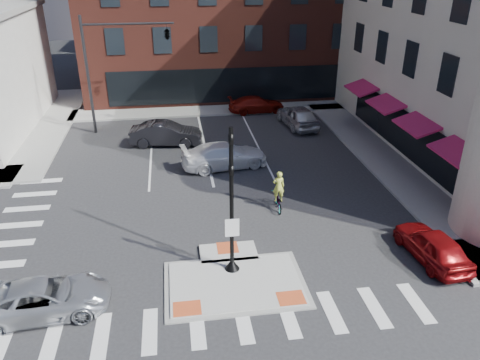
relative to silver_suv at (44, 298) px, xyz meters
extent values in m
plane|color=#28282B|center=(6.84, 1.00, -0.63)|extent=(120.00, 120.00, 0.00)
cube|color=gray|center=(6.84, 0.50, -0.60)|extent=(5.40, 3.60, 0.06)
cube|color=#A8A8A3|center=(6.84, 0.50, -0.57)|extent=(5.00, 3.20, 0.12)
cube|color=#A8A8A3|center=(6.84, 2.60, -0.57)|extent=(2.40, 1.40, 0.12)
cube|color=#CC4D24|center=(4.94, -0.70, -0.51)|extent=(1.00, 0.80, 0.01)
cube|color=#CC4D24|center=(8.74, -0.70, -0.51)|extent=(1.00, 0.80, 0.01)
cube|color=#CC4D24|center=(6.84, 2.90, -0.51)|extent=(0.90, 0.90, 0.01)
cube|color=gray|center=(-4.16, 21.00, -0.56)|extent=(3.00, 20.00, 0.15)
cube|color=gray|center=(17.64, 11.00, -0.56)|extent=(3.00, 24.00, 0.15)
cube|color=gray|center=(9.84, 23.00, -0.56)|extent=(26.00, 3.00, 0.15)
cube|color=#58241B|center=(9.84, 33.00, 6.87)|extent=(24.00, 18.00, 15.00)
cube|color=black|center=(9.84, 24.00, 1.17)|extent=(20.00, 0.12, 2.80)
cube|color=black|center=(18.84, 11.00, 1.07)|extent=(0.12, 16.00, 2.60)
cube|color=#C31A56|center=(18.14, 5.00, 2.42)|extent=(1.46, 3.00, 0.58)
cube|color=#C31A56|center=(18.14, 11.00, 2.42)|extent=(1.46, 3.00, 0.58)
cube|color=#C31A56|center=(18.14, 17.00, 2.42)|extent=(1.46, 3.00, 0.58)
cube|color=slate|center=(2.84, 53.00, 4.37)|extent=(10.00, 12.00, 10.00)
cone|color=black|center=(6.84, 1.40, -0.29)|extent=(0.60, 0.60, 0.45)
cylinder|color=black|center=(6.84, 1.40, 2.57)|extent=(0.16, 0.16, 5.80)
cube|color=white|center=(6.84, 1.28, 1.47)|extent=(0.55, 0.04, 0.75)
imported|color=black|center=(6.84, 1.40, 4.67)|extent=(0.18, 0.22, 1.10)
imported|color=black|center=(6.84, 1.40, 3.47)|extent=(0.18, 0.22, 1.10)
cylinder|color=black|center=(-0.66, 19.00, 3.37)|extent=(0.20, 0.20, 8.00)
cylinder|color=black|center=(2.34, 19.00, 6.77)|extent=(6.00, 0.14, 0.14)
imported|color=black|center=(4.84, 19.00, 6.17)|extent=(0.48, 2.24, 0.90)
imported|color=silver|center=(0.00, 0.00, 0.00)|extent=(4.71, 2.46, 1.27)
imported|color=maroon|center=(15.14, 1.01, 0.04)|extent=(1.95, 4.07, 1.34)
imported|color=white|center=(7.76, 11.66, 0.11)|extent=(5.36, 2.85, 1.48)
imported|color=black|center=(4.34, 15.85, 0.14)|extent=(4.88, 2.21, 1.55)
imported|color=silver|center=(13.95, 18.15, 0.17)|extent=(2.51, 4.94, 1.61)
imported|color=maroon|center=(11.59, 22.06, 0.01)|extent=(4.60, 2.16, 1.30)
imported|color=#3F3F44|center=(9.78, 6.13, -0.22)|extent=(0.64, 1.62, 0.84)
imported|color=#C8D44A|center=(9.78, 6.13, 0.62)|extent=(0.60, 0.41, 1.60)
camera|label=1|loc=(4.88, -13.84, 10.84)|focal=35.00mm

